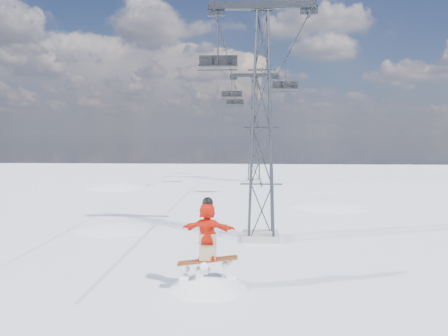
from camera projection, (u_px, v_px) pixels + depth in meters
The scene contains 10 objects.
ground at pixel (242, 301), 13.60m from camera, with size 120.00×120.00×0.00m, color white.
snow_terrain at pixel (187, 314), 35.77m from camera, with size 39.00×37.00×22.00m.
lift_tower_near at pixel (261, 128), 21.08m from camera, with size 5.20×1.80×11.43m.
lift_tower_far at pixel (254, 131), 45.96m from camera, with size 5.20×1.80×11.43m.
haul_cables at pixel (257, 56), 32.09m from camera, with size 4.46×51.00×0.06m.
snowboarder_jump at pixel (209, 334), 14.89m from camera, with size 4.40×4.40×7.10m.
lift_chair_near at pixel (218, 62), 22.38m from camera, with size 1.98×0.57×2.46m.
lift_chair_mid at pixel (285, 86), 33.49m from camera, with size 2.01×0.58×2.49m.
lift_chair_far at pixel (232, 95), 41.40m from camera, with size 2.00×0.57×2.48m.
lift_chair_extra at pixel (235, 102), 50.91m from camera, with size 2.06×0.59×2.56m.
Camera 1 is at (0.15, -13.23, 5.25)m, focal length 35.00 mm.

